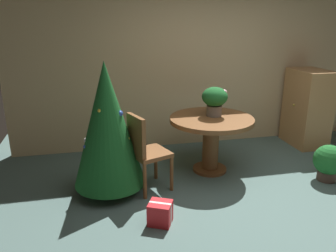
# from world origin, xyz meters

# --- Properties ---
(ground_plane) EXTENTS (6.60, 6.60, 0.00)m
(ground_plane) POSITION_xyz_m (0.00, 0.00, 0.00)
(ground_plane) COLOR #4C6660
(back_wall_panel) EXTENTS (6.00, 0.10, 2.60)m
(back_wall_panel) POSITION_xyz_m (0.00, 2.20, 1.30)
(back_wall_panel) COLOR tan
(back_wall_panel) RESTS_ON ground_plane
(round_dining_table) EXTENTS (1.11, 1.11, 0.76)m
(round_dining_table) POSITION_xyz_m (-0.24, 1.07, 0.57)
(round_dining_table) COLOR brown
(round_dining_table) RESTS_ON ground_plane
(flower_vase) EXTENTS (0.34, 0.34, 0.39)m
(flower_vase) POSITION_xyz_m (-0.18, 1.14, 0.99)
(flower_vase) COLOR #665B51
(flower_vase) RESTS_ON round_dining_table
(wooden_chair_left) EXTENTS (0.53, 0.53, 0.95)m
(wooden_chair_left) POSITION_xyz_m (-1.19, 0.72, 0.53)
(wooden_chair_left) COLOR brown
(wooden_chair_left) RESTS_ON ground_plane
(holiday_tree) EXTENTS (0.84, 0.84, 1.57)m
(holiday_tree) POSITION_xyz_m (-1.60, 0.78, 0.84)
(holiday_tree) COLOR brown
(holiday_tree) RESTS_ON ground_plane
(gift_box_red) EXTENTS (0.29, 0.29, 0.24)m
(gift_box_red) POSITION_xyz_m (-1.15, -0.02, 0.12)
(gift_box_red) COLOR red
(gift_box_red) RESTS_ON ground_plane
(wooden_cabinet) EXTENTS (0.51, 0.71, 1.23)m
(wooden_cabinet) POSITION_xyz_m (1.63, 1.71, 0.61)
(wooden_cabinet) COLOR #B27F4C
(wooden_cabinet) RESTS_ON ground_plane
(potted_plant) EXTENTS (0.39, 0.39, 0.47)m
(potted_plant) POSITION_xyz_m (1.14, 0.46, 0.26)
(potted_plant) COLOR #4C382D
(potted_plant) RESTS_ON ground_plane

